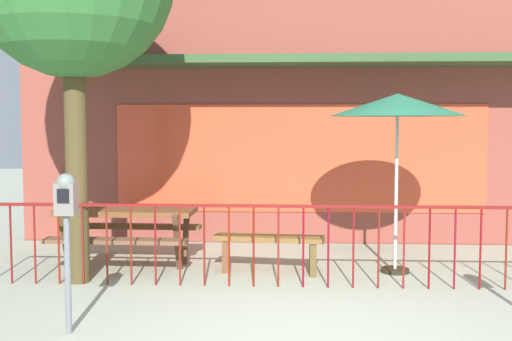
{
  "coord_description": "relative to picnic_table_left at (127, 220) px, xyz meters",
  "views": [
    {
      "loc": [
        -0.18,
        -5.6,
        1.91
      ],
      "look_at": [
        -0.57,
        2.03,
        1.33
      ],
      "focal_mm": 44.2,
      "sensor_mm": 36.0,
      "label": 1
    }
  ],
  "objects": [
    {
      "name": "ground",
      "position": [
        2.33,
        -2.63,
        -0.61
      ],
      "size": [
        40.0,
        40.0,
        0.0
      ],
      "primitive_type": "plane",
      "color": "#A5AD97"
    },
    {
      "name": "pub_storefront",
      "position": [
        2.33,
        1.94,
        1.99
      ],
      "size": [
        8.95,
        1.5,
        5.22
      ],
      "color": "brown",
      "rests_on": "ground"
    },
    {
      "name": "patio_fence_front",
      "position": [
        2.33,
        -0.99,
        0.05
      ],
      "size": [
        7.54,
        0.04,
        0.97
      ],
      "color": "maroon",
      "rests_on": "ground"
    },
    {
      "name": "picnic_table_left",
      "position": [
        0.0,
        0.0,
        0.0
      ],
      "size": [
        1.83,
        1.4,
        0.79
      ],
      "color": "brown",
      "rests_on": "ground"
    },
    {
      "name": "patio_umbrella",
      "position": [
        3.52,
        -0.2,
        1.5
      ],
      "size": [
        1.73,
        1.73,
        2.28
      ],
      "color": "black",
      "rests_on": "ground"
    },
    {
      "name": "patio_bench",
      "position": [
        1.9,
        -0.32,
        -0.26
      ],
      "size": [
        1.43,
        0.5,
        0.48
      ],
      "color": "brown",
      "rests_on": "ground"
    },
    {
      "name": "parking_meter_far",
      "position": [
        0.16,
        -2.71,
        0.52
      ],
      "size": [
        0.18,
        0.17,
        1.46
      ],
      "color": "slate",
      "rests_on": "ground"
    }
  ]
}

